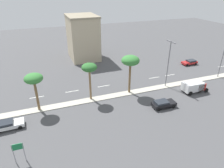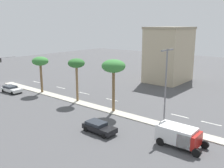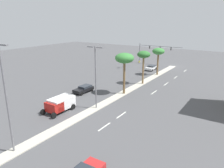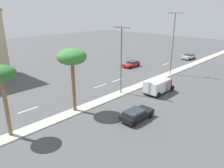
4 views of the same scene
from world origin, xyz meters
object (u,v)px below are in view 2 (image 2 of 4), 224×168
commercial_building (169,55)px  sedan_white_front (11,89)px  sedan_black_far (99,127)px  palm_tree_outboard (76,65)px  palm_tree_front (114,67)px  street_lamp_mid (166,82)px  box_truck (180,136)px  palm_tree_right (40,62)px

commercial_building → sedan_white_front: (29.13, -19.05, -5.63)m
sedan_white_front → sedan_black_far: bearing=83.0°
palm_tree_outboard → palm_tree_front: bearing=89.1°
commercial_building → palm_tree_front: size_ratio=1.58×
commercial_building → sedan_black_far: bearing=12.7°
palm_tree_outboard → sedan_white_front: size_ratio=1.62×
commercial_building → street_lamp_mid: commercial_building is taller
palm_tree_outboard → box_truck: (4.47, 21.25, -5.25)m
street_lamp_mid → palm_tree_front: bearing=-91.3°
commercial_building → palm_tree_front: commercial_building is taller
street_lamp_mid → sedan_black_far: 10.28m
palm_tree_outboard → palm_tree_front: 8.27m
palm_tree_right → sedan_white_front: (3.79, -4.79, -5.35)m
palm_tree_front → sedan_black_far: size_ratio=1.80×
commercial_building → street_lamp_mid: bearing=26.4°
palm_tree_outboard → street_lamp_mid: 17.07m
commercial_building → palm_tree_front: 25.36m
sedan_white_front → box_truck: 35.81m
sedan_white_front → sedan_black_far: size_ratio=1.03×
commercial_building → box_truck: commercial_building is taller
palm_tree_right → palm_tree_outboard: 9.78m
box_truck → commercial_building: bearing=-150.3°
sedan_black_far → commercial_building: bearing=-167.3°
palm_tree_right → street_lamp_mid: size_ratio=0.70×
commercial_building → palm_tree_outboard: 25.34m
palm_tree_right → sedan_white_front: size_ratio=1.53×
commercial_building → palm_tree_outboard: (24.94, -4.50, 0.17)m
palm_tree_right → sedan_black_far: bearing=72.0°
palm_tree_right → street_lamp_mid: street_lamp_mid is taller
commercial_building → palm_tree_front: (25.07, 3.76, 0.61)m
sedan_white_front → street_lamp_mid: bearing=97.0°
palm_tree_front → street_lamp_mid: 8.85m
palm_tree_right → palm_tree_front: 18.04m
box_truck → palm_tree_right: bearing=-97.5°
palm_tree_right → box_truck: bearing=82.5°
palm_tree_right → palm_tree_front: bearing=90.9°
palm_tree_front → street_lamp_mid: (0.19, 8.80, -0.94)m
palm_tree_outboard → box_truck: palm_tree_outboard is taller
street_lamp_mid → sedan_black_far: size_ratio=2.27×
palm_tree_front → sedan_white_front: bearing=-79.9°
commercial_building → palm_tree_right: size_ratio=1.80×
street_lamp_mid → commercial_building: bearing=-153.6°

